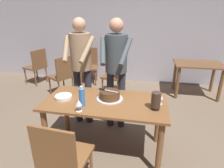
{
  "coord_description": "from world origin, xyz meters",
  "views": [
    {
      "loc": [
        0.5,
        -2.08,
        1.83
      ],
      "look_at": [
        0.05,
        0.21,
        0.9
      ],
      "focal_mm": 30.38,
      "sensor_mm": 36.0,
      "label": 1
    }
  ],
  "objects_px": {
    "plate_stack": "(64,97)",
    "background_table": "(198,70)",
    "background_chair_1": "(62,74)",
    "background_chair_2": "(37,65)",
    "wine_glass_near": "(79,103)",
    "chair_near_side": "(63,157)",
    "background_chair_0": "(117,74)",
    "wine_glass_far": "(160,96)",
    "water_bottle": "(82,97)",
    "person_cutting_cake": "(116,64)",
    "person_standing_beside": "(81,61)",
    "background_chair_3": "(89,64)",
    "cake_knife": "(105,90)",
    "main_dining_table": "(105,109)",
    "cake_on_platter": "(110,95)",
    "hurricane_lamp": "(156,101)"
  },
  "relations": [
    {
      "from": "cake_on_platter",
      "to": "background_chair_2",
      "type": "height_order",
      "value": "background_chair_2"
    },
    {
      "from": "plate_stack",
      "to": "background_table",
      "type": "bearing_deg",
      "value": 46.02
    },
    {
      "from": "background_chair_0",
      "to": "main_dining_table",
      "type": "bearing_deg",
      "value": -84.7
    },
    {
      "from": "wine_glass_near",
      "to": "background_chair_1",
      "type": "bearing_deg",
      "value": 120.46
    },
    {
      "from": "main_dining_table",
      "to": "background_chair_3",
      "type": "height_order",
      "value": "background_chair_3"
    },
    {
      "from": "hurricane_lamp",
      "to": "person_cutting_cake",
      "type": "relative_size",
      "value": 0.12
    },
    {
      "from": "chair_near_side",
      "to": "background_chair_1",
      "type": "xyz_separation_m",
      "value": [
        -1.08,
        2.32,
        0.0
      ]
    },
    {
      "from": "cake_on_platter",
      "to": "background_chair_0",
      "type": "relative_size",
      "value": 0.38
    },
    {
      "from": "cake_knife",
      "to": "background_table",
      "type": "relative_size",
      "value": 0.27
    },
    {
      "from": "plate_stack",
      "to": "background_chair_1",
      "type": "distance_m",
      "value": 1.8
    },
    {
      "from": "water_bottle",
      "to": "person_cutting_cake",
      "type": "distance_m",
      "value": 0.84
    },
    {
      "from": "background_chair_1",
      "to": "background_chair_2",
      "type": "distance_m",
      "value": 1.11
    },
    {
      "from": "plate_stack",
      "to": "water_bottle",
      "type": "height_order",
      "value": "water_bottle"
    },
    {
      "from": "cake_on_platter",
      "to": "background_table",
      "type": "relative_size",
      "value": 0.34
    },
    {
      "from": "wine_glass_far",
      "to": "background_table",
      "type": "distance_m",
      "value": 2.31
    },
    {
      "from": "water_bottle",
      "to": "chair_near_side",
      "type": "distance_m",
      "value": 0.69
    },
    {
      "from": "main_dining_table",
      "to": "plate_stack",
      "type": "relative_size",
      "value": 7.01
    },
    {
      "from": "person_standing_beside",
      "to": "chair_near_side",
      "type": "height_order",
      "value": "person_standing_beside"
    },
    {
      "from": "wine_glass_far",
      "to": "background_chair_2",
      "type": "bearing_deg",
      "value": 145.0
    },
    {
      "from": "cake_knife",
      "to": "person_cutting_cake",
      "type": "height_order",
      "value": "person_cutting_cake"
    },
    {
      "from": "background_chair_0",
      "to": "background_chair_2",
      "type": "relative_size",
      "value": 1.0
    },
    {
      "from": "plate_stack",
      "to": "person_standing_beside",
      "type": "relative_size",
      "value": 0.13
    },
    {
      "from": "person_cutting_cake",
      "to": "background_chair_2",
      "type": "distance_m",
      "value": 2.84
    },
    {
      "from": "cake_on_platter",
      "to": "cake_knife",
      "type": "height_order",
      "value": "cake_knife"
    },
    {
      "from": "main_dining_table",
      "to": "background_chair_3",
      "type": "bearing_deg",
      "value": 112.27
    },
    {
      "from": "chair_near_side",
      "to": "background_chair_0",
      "type": "distance_m",
      "value": 2.58
    },
    {
      "from": "wine_glass_far",
      "to": "background_table",
      "type": "xyz_separation_m",
      "value": [
        0.9,
        2.11,
        -0.28
      ]
    },
    {
      "from": "cake_on_platter",
      "to": "background_chair_0",
      "type": "distance_m",
      "value": 1.8
    },
    {
      "from": "background_chair_3",
      "to": "person_standing_beside",
      "type": "bearing_deg",
      "value": -75.13
    },
    {
      "from": "cake_knife",
      "to": "wine_glass_near",
      "type": "bearing_deg",
      "value": -118.22
    },
    {
      "from": "water_bottle",
      "to": "person_cutting_cake",
      "type": "relative_size",
      "value": 0.15
    },
    {
      "from": "wine_glass_near",
      "to": "background_chair_0",
      "type": "relative_size",
      "value": 0.16
    },
    {
      "from": "plate_stack",
      "to": "background_table",
      "type": "xyz_separation_m",
      "value": [
        2.11,
        2.19,
        -0.19
      ]
    },
    {
      "from": "water_bottle",
      "to": "person_cutting_cake",
      "type": "bearing_deg",
      "value": 70.56
    },
    {
      "from": "background_chair_2",
      "to": "background_table",
      "type": "bearing_deg",
      "value": 0.6
    },
    {
      "from": "wine_glass_far",
      "to": "background_table",
      "type": "relative_size",
      "value": 0.14
    },
    {
      "from": "person_cutting_cake",
      "to": "wine_glass_far",
      "type": "bearing_deg",
      "value": -40.54
    },
    {
      "from": "main_dining_table",
      "to": "person_standing_beside",
      "type": "bearing_deg",
      "value": 130.01
    },
    {
      "from": "plate_stack",
      "to": "water_bottle",
      "type": "relative_size",
      "value": 0.88
    },
    {
      "from": "wine_glass_near",
      "to": "chair_near_side",
      "type": "distance_m",
      "value": 0.58
    },
    {
      "from": "wine_glass_far",
      "to": "background_chair_2",
      "type": "height_order",
      "value": "background_chair_2"
    },
    {
      "from": "background_chair_3",
      "to": "person_cutting_cake",
      "type": "bearing_deg",
      "value": -60.9
    },
    {
      "from": "cake_on_platter",
      "to": "background_chair_3",
      "type": "relative_size",
      "value": 0.38
    },
    {
      "from": "main_dining_table",
      "to": "background_chair_0",
      "type": "height_order",
      "value": "background_chair_0"
    },
    {
      "from": "person_standing_beside",
      "to": "background_chair_3",
      "type": "xyz_separation_m",
      "value": [
        -0.49,
        1.85,
        -0.58
      ]
    },
    {
      "from": "background_chair_2",
      "to": "cake_on_platter",
      "type": "bearing_deg",
      "value": -41.37
    },
    {
      "from": "hurricane_lamp",
      "to": "background_table",
      "type": "distance_m",
      "value": 2.46
    },
    {
      "from": "cake_knife",
      "to": "person_cutting_cake",
      "type": "bearing_deg",
      "value": 83.74
    },
    {
      "from": "main_dining_table",
      "to": "person_cutting_cake",
      "type": "bearing_deg",
      "value": 86.67
    },
    {
      "from": "background_chair_1",
      "to": "background_chair_3",
      "type": "distance_m",
      "value": 0.96
    }
  ]
}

